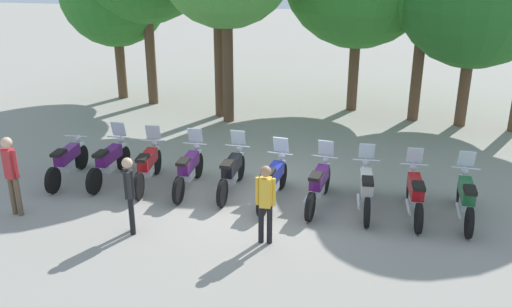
# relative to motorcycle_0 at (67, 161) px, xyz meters

# --- Properties ---
(ground_plane) EXTENTS (80.00, 80.00, 0.00)m
(ground_plane) POSITION_rel_motorcycle_0_xyz_m (4.76, -0.05, -0.50)
(ground_plane) COLOR gray
(motorcycle_0) EXTENTS (0.62, 2.19, 0.99)m
(motorcycle_0) POSITION_rel_motorcycle_0_xyz_m (0.00, 0.00, 0.00)
(motorcycle_0) COLOR black
(motorcycle_0) RESTS_ON ground_plane
(motorcycle_1) EXTENTS (0.62, 2.19, 1.37)m
(motorcycle_1) POSITION_rel_motorcycle_0_xyz_m (1.06, 0.17, 0.01)
(motorcycle_1) COLOR black
(motorcycle_1) RESTS_ON ground_plane
(motorcycle_2) EXTENTS (0.62, 2.19, 1.37)m
(motorcycle_2) POSITION_rel_motorcycle_0_xyz_m (2.11, 0.10, 0.01)
(motorcycle_2) COLOR black
(motorcycle_2) RESTS_ON ground_plane
(motorcycle_3) EXTENTS (0.62, 2.19, 1.37)m
(motorcycle_3) POSITION_rel_motorcycle_0_xyz_m (3.17, 0.08, 0.01)
(motorcycle_3) COLOR black
(motorcycle_3) RESTS_ON ground_plane
(motorcycle_4) EXTENTS (0.62, 2.19, 1.37)m
(motorcycle_4) POSITION_rel_motorcycle_0_xyz_m (4.23, 0.13, 0.01)
(motorcycle_4) COLOR black
(motorcycle_4) RESTS_ON ground_plane
(motorcycle_5) EXTENTS (0.65, 2.19, 1.37)m
(motorcycle_5) POSITION_rel_motorcycle_0_xyz_m (5.29, -0.17, 0.01)
(motorcycle_5) COLOR black
(motorcycle_5) RESTS_ON ground_plane
(motorcycle_6) EXTENTS (0.67, 2.18, 1.37)m
(motorcycle_6) POSITION_rel_motorcycle_0_xyz_m (6.34, -0.17, 0.01)
(motorcycle_6) COLOR black
(motorcycle_6) RESTS_ON ground_plane
(motorcycle_7) EXTENTS (0.62, 2.19, 1.37)m
(motorcycle_7) POSITION_rel_motorcycle_0_xyz_m (7.39, -0.20, 0.01)
(motorcycle_7) COLOR black
(motorcycle_7) RESTS_ON ground_plane
(motorcycle_8) EXTENTS (0.62, 2.19, 1.37)m
(motorcycle_8) POSITION_rel_motorcycle_0_xyz_m (8.45, -0.26, 0.01)
(motorcycle_8) COLOR black
(motorcycle_8) RESTS_ON ground_plane
(motorcycle_9) EXTENTS (0.62, 2.19, 1.37)m
(motorcycle_9) POSITION_rel_motorcycle_0_xyz_m (9.51, -0.25, 0.01)
(motorcycle_9) COLOR black
(motorcycle_9) RESTS_ON ground_plane
(person_0) EXTENTS (0.41, 0.27, 1.81)m
(person_0) POSITION_rel_motorcycle_0_xyz_m (-0.12, -2.01, 0.57)
(person_0) COLOR brown
(person_0) RESTS_ON ground_plane
(person_1) EXTENTS (0.40, 0.22, 1.66)m
(person_1) POSITION_rel_motorcycle_0_xyz_m (5.47, -2.12, 0.46)
(person_1) COLOR black
(person_1) RESTS_ON ground_plane
(person_2) EXTENTS (0.29, 0.40, 1.66)m
(person_2) POSITION_rel_motorcycle_0_xyz_m (2.70, -2.26, 0.46)
(person_2) COLOR black
(person_2) RESTS_ON ground_plane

